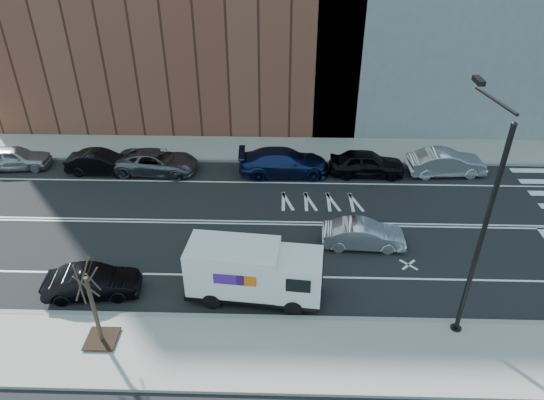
# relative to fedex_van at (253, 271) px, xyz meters

# --- Properties ---
(ground) EXTENTS (120.00, 120.00, 0.00)m
(ground) POSITION_rel_fedex_van_xyz_m (1.24, 5.60, -1.38)
(ground) COLOR black
(ground) RESTS_ON ground
(sidewalk_near) EXTENTS (44.00, 3.60, 0.15)m
(sidewalk_near) POSITION_rel_fedex_van_xyz_m (1.24, -3.20, -1.31)
(sidewalk_near) COLOR gray
(sidewalk_near) RESTS_ON ground
(sidewalk_far) EXTENTS (44.00, 3.60, 0.15)m
(sidewalk_far) POSITION_rel_fedex_van_xyz_m (1.24, 14.40, -1.31)
(sidewalk_far) COLOR gray
(sidewalk_far) RESTS_ON ground
(curb_near) EXTENTS (44.00, 0.25, 0.17)m
(curb_near) POSITION_rel_fedex_van_xyz_m (1.24, -1.40, -1.30)
(curb_near) COLOR gray
(curb_near) RESTS_ON ground
(curb_far) EXTENTS (44.00, 0.25, 0.17)m
(curb_far) POSITION_rel_fedex_van_xyz_m (1.24, 12.60, -1.30)
(curb_far) COLOR gray
(curb_far) RESTS_ON ground
(road_markings) EXTENTS (40.00, 8.60, 0.01)m
(road_markings) POSITION_rel_fedex_van_xyz_m (1.24, 5.60, -1.38)
(road_markings) COLOR white
(road_markings) RESTS_ON ground
(streetlight) EXTENTS (0.44, 4.02, 9.34)m
(streetlight) POSITION_rel_fedex_van_xyz_m (8.24, -1.31, 3.69)
(streetlight) COLOR black
(streetlight) RESTS_ON ground
(street_tree) EXTENTS (1.20, 1.20, 3.75)m
(street_tree) POSITION_rel_fedex_van_xyz_m (-5.77, -2.80, 0.07)
(street_tree) COLOR black
(street_tree) RESTS_ON ground
(fedex_van) EXTENTS (5.93, 2.51, 2.64)m
(fedex_van) POSITION_rel_fedex_van_xyz_m (0.00, 0.00, 0.00)
(fedex_van) COLOR black
(fedex_van) RESTS_ON ground
(far_parked_a) EXTENTS (4.46, 2.16, 1.47)m
(far_parked_a) POSITION_rel_fedex_van_xyz_m (-15.92, 11.34, -0.65)
(far_parked_a) COLOR #A0A1A4
(far_parked_a) RESTS_ON ground
(far_parked_b) EXTENTS (4.34, 1.63, 1.41)m
(far_parked_b) POSITION_rel_fedex_van_xyz_m (-10.22, 10.92, -0.68)
(far_parked_b) COLOR black
(far_parked_b) RESTS_ON ground
(far_parked_c) EXTENTS (5.29, 2.72, 1.43)m
(far_parked_c) POSITION_rel_fedex_van_xyz_m (-6.76, 11.09, -0.67)
(far_parked_c) COLOR #56585F
(far_parked_c) RESTS_ON ground
(far_parked_d) EXTENTS (5.71, 2.54, 1.63)m
(far_parked_d) POSITION_rel_fedex_van_xyz_m (1.24, 11.09, -0.57)
(far_parked_d) COLOR #16224F
(far_parked_d) RESTS_ON ground
(far_parked_e) EXTENTS (4.67, 1.95, 1.58)m
(far_parked_e) POSITION_rel_fedex_van_xyz_m (6.38, 11.14, -0.59)
(far_parked_e) COLOR black
(far_parked_e) RESTS_ON ground
(far_parked_f) EXTENTS (4.91, 2.06, 1.58)m
(far_parked_f) POSITION_rel_fedex_van_xyz_m (11.32, 11.32, -0.59)
(far_parked_f) COLOR silver
(far_parked_f) RESTS_ON ground
(driving_sedan) EXTENTS (4.11, 1.55, 1.34)m
(driving_sedan) POSITION_rel_fedex_van_xyz_m (5.22, 3.75, -0.71)
(driving_sedan) COLOR silver
(driving_sedan) RESTS_ON ground
(near_parked_rear_a) EXTENTS (4.17, 1.85, 1.33)m
(near_parked_rear_a) POSITION_rel_fedex_van_xyz_m (-7.00, -0.09, -0.72)
(near_parked_rear_a) COLOR black
(near_parked_rear_a) RESTS_ON ground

